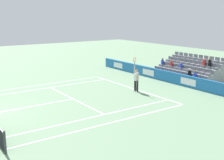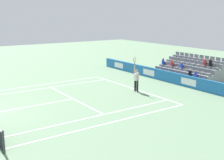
# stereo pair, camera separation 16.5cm
# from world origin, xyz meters

# --- Properties ---
(line_baseline) EXTENTS (10.97, 0.10, 0.01)m
(line_baseline) POSITION_xyz_m (0.00, -11.89, 0.00)
(line_baseline) COLOR white
(line_baseline) RESTS_ON ground
(line_service) EXTENTS (8.23, 0.10, 0.01)m
(line_service) POSITION_xyz_m (0.00, -6.40, 0.00)
(line_service) COLOR white
(line_service) RESTS_ON ground
(line_centre_service) EXTENTS (0.10, 6.40, 0.01)m
(line_centre_service) POSITION_xyz_m (0.00, -3.20, 0.00)
(line_centre_service) COLOR white
(line_centre_service) RESTS_ON ground
(line_singles_sideline_left) EXTENTS (0.10, 11.89, 0.01)m
(line_singles_sideline_left) POSITION_xyz_m (4.12, -5.95, 0.00)
(line_singles_sideline_left) COLOR white
(line_singles_sideline_left) RESTS_ON ground
(line_singles_sideline_right) EXTENTS (0.10, 11.89, 0.01)m
(line_singles_sideline_right) POSITION_xyz_m (-4.12, -5.95, 0.00)
(line_singles_sideline_right) COLOR white
(line_singles_sideline_right) RESTS_ON ground
(line_doubles_sideline_left) EXTENTS (0.10, 11.89, 0.01)m
(line_doubles_sideline_left) POSITION_xyz_m (5.49, -5.95, 0.00)
(line_doubles_sideline_left) COLOR white
(line_doubles_sideline_left) RESTS_ON ground
(line_doubles_sideline_right) EXTENTS (0.10, 11.89, 0.01)m
(line_doubles_sideline_right) POSITION_xyz_m (-5.49, -5.95, 0.00)
(line_doubles_sideline_right) COLOR white
(line_doubles_sideline_right) RESTS_ON ground
(line_centre_mark) EXTENTS (0.10, 0.20, 0.01)m
(line_centre_mark) POSITION_xyz_m (0.00, -11.79, 0.00)
(line_centre_mark) COLOR white
(line_centre_mark) RESTS_ON ground
(sponsor_barrier) EXTENTS (19.88, 0.22, 0.99)m
(sponsor_barrier) POSITION_xyz_m (-0.00, -15.97, 0.49)
(sponsor_barrier) COLOR #1E66AD
(sponsor_barrier) RESTS_ON ground
(tennis_player) EXTENTS (0.53, 0.38, 2.85)m
(tennis_player) POSITION_xyz_m (-0.98, -11.49, 0.99)
(tennis_player) COLOR black
(tennis_player) RESTS_ON ground
(stadium_stand) EXTENTS (6.20, 3.80, 2.20)m
(stadium_stand) POSITION_xyz_m (-0.01, -18.91, 0.68)
(stadium_stand) COLOR gray
(stadium_stand) RESTS_ON ground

